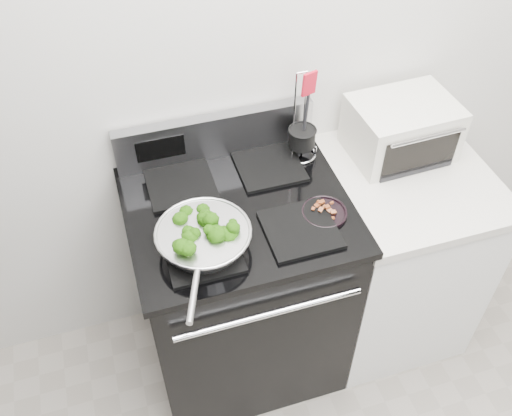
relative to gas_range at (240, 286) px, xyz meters
name	(u,v)px	position (x,y,z in m)	size (l,w,h in m)	color
back_wall	(291,45)	(0.30, 0.34, 0.86)	(4.00, 0.02, 2.70)	silver
gas_range	(240,286)	(0.00, 0.00, 0.00)	(0.79, 0.69, 1.13)	black
counter	(391,253)	(0.68, 0.00, -0.03)	(0.62, 0.68, 0.92)	white
skillet	(203,238)	(-0.16, -0.15, 0.51)	(0.32, 0.48, 0.07)	silver
broccoli_pile	(203,233)	(-0.16, -0.15, 0.53)	(0.25, 0.25, 0.09)	black
bacon_plate	(324,210)	(0.28, -0.12, 0.48)	(0.16, 0.16, 0.04)	black
utensil_holder	(302,142)	(0.31, 0.20, 0.53)	(0.12, 0.12, 0.37)	silver
toaster_oven	(401,129)	(0.70, 0.14, 0.54)	(0.40, 0.31, 0.22)	beige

